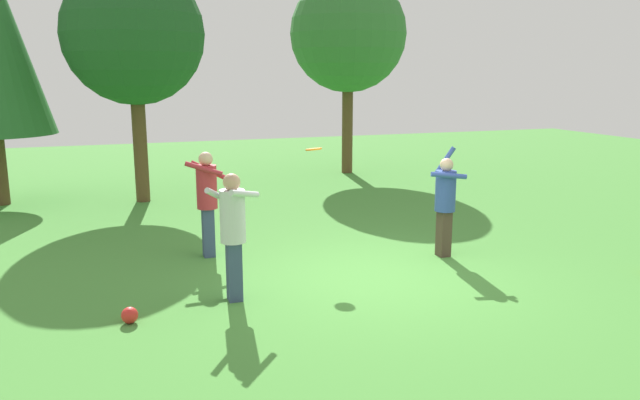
{
  "coord_description": "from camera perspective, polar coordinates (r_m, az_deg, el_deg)",
  "views": [
    {
      "loc": [
        -3.81,
        -8.09,
        3.05
      ],
      "look_at": [
        -0.6,
        0.98,
        1.05
      ],
      "focal_mm": 34.39,
      "sensor_mm": 36.0,
      "label": 1
    }
  ],
  "objects": [
    {
      "name": "ground_plane",
      "position": [
        9.44,
        5.48,
        -7.14
      ],
      "size": [
        40.0,
        40.0,
        0.0
      ],
      "primitive_type": "plane",
      "color": "#478C38"
    },
    {
      "name": "tree_left",
      "position": [
        15.19,
        -16.95,
        14.47
      ],
      "size": [
        3.25,
        3.25,
        5.55
      ],
      "color": "brown",
      "rests_on": "ground_plane"
    },
    {
      "name": "ball_red",
      "position": [
        8.08,
        -17.29,
        -10.2
      ],
      "size": [
        0.21,
        0.21,
        0.21
      ],
      "primitive_type": "sphere",
      "color": "red",
      "rests_on": "ground_plane"
    },
    {
      "name": "person_bystander",
      "position": [
        8.27,
        -8.11,
        -2.39
      ],
      "size": [
        0.76,
        0.76,
        1.76
      ],
      "rotation": [
        0.0,
        0.0,
        0.76
      ],
      "color": "#38476B",
      "rests_on": "ground_plane"
    },
    {
      "name": "frisbee",
      "position": [
        10.07,
        -0.6,
        4.75
      ],
      "size": [
        0.38,
        0.38,
        0.06
      ],
      "color": "orange"
    },
    {
      "name": "tree_right",
      "position": [
        18.95,
        2.64,
        15.14
      ],
      "size": [
        3.47,
        3.47,
        5.93
      ],
      "color": "brown",
      "rests_on": "ground_plane"
    },
    {
      "name": "person_thrower",
      "position": [
        10.43,
        11.57,
        0.16
      ],
      "size": [
        0.61,
        0.61,
        1.85
      ],
      "rotation": [
        0.0,
        0.0,
        2.81
      ],
      "color": "#4C382D",
      "rests_on": "ground_plane"
    },
    {
      "name": "person_catcher",
      "position": [
        10.35,
        -10.47,
        0.49
      ],
      "size": [
        0.73,
        0.65,
        1.78
      ],
      "rotation": [
        0.0,
        0.0,
        -0.33
      ],
      "color": "#38476B",
      "rests_on": "ground_plane"
    }
  ]
}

